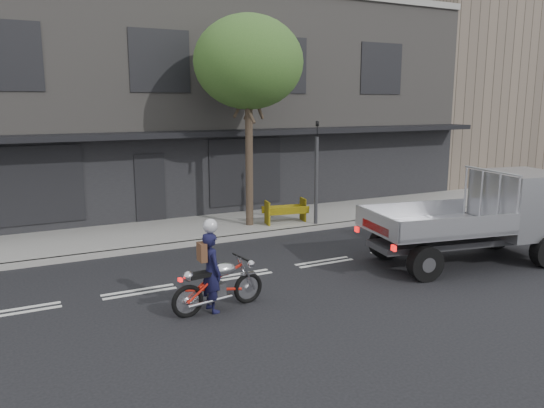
{
  "coord_description": "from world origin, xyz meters",
  "views": [
    {
      "loc": [
        -4.82,
        -11.16,
        4.09
      ],
      "look_at": [
        1.13,
        0.5,
        1.57
      ],
      "focal_mm": 35.0,
      "sensor_mm": 36.0,
      "label": 1
    }
  ],
  "objects": [
    {
      "name": "ground",
      "position": [
        0.0,
        0.0,
        0.0
      ],
      "size": [
        80.0,
        80.0,
        0.0
      ],
      "primitive_type": "plane",
      "color": "black",
      "rests_on": "ground"
    },
    {
      "name": "sidewalk",
      "position": [
        0.0,
        4.7,
        0.07
      ],
      "size": [
        32.0,
        3.2,
        0.15
      ],
      "primitive_type": "cube",
      "color": "gray",
      "rests_on": "ground"
    },
    {
      "name": "kerb",
      "position": [
        0.0,
        3.1,
        0.07
      ],
      "size": [
        32.0,
        0.2,
        0.15
      ],
      "primitive_type": "cube",
      "color": "gray",
      "rests_on": "ground"
    },
    {
      "name": "building_main",
      "position": [
        0.0,
        11.3,
        4.0
      ],
      "size": [
        26.0,
        10.0,
        8.0
      ],
      "primitive_type": "cube",
      "color": "slate",
      "rests_on": "ground"
    },
    {
      "name": "building_neighbour",
      "position": [
        20.0,
        11.3,
        5.0
      ],
      "size": [
        14.0,
        10.0,
        10.0
      ],
      "primitive_type": "cube",
      "color": "brown",
      "rests_on": "ground"
    },
    {
      "name": "street_tree",
      "position": [
        2.2,
        4.2,
        5.28
      ],
      "size": [
        3.4,
        3.4,
        6.74
      ],
      "color": "#382B21",
      "rests_on": "ground"
    },
    {
      "name": "traffic_light_pole",
      "position": [
        4.2,
        3.35,
        1.65
      ],
      "size": [
        0.12,
        0.12,
        3.5
      ],
      "color": "#2D2D30",
      "rests_on": "ground"
    },
    {
      "name": "motorcycle",
      "position": [
        -1.2,
        -1.73,
        0.53
      ],
      "size": [
        2.02,
        0.59,
        1.04
      ],
      "rotation": [
        0.0,
        0.0,
        0.11
      ],
      "color": "black",
      "rests_on": "ground"
    },
    {
      "name": "rider",
      "position": [
        -1.35,
        -1.73,
        0.8
      ],
      "size": [
        0.45,
        0.63,
        1.61
      ],
      "primitive_type": "imported",
      "rotation": [
        0.0,
        0.0,
        1.69
      ],
      "color": "black",
      "rests_on": "ground"
    },
    {
      "name": "flatbed_ute",
      "position": [
        6.79,
        -1.87,
        1.38
      ],
      "size": [
        5.48,
        2.93,
        2.41
      ],
      "rotation": [
        0.0,
        0.0,
        -0.17
      ],
      "color": "black",
      "rests_on": "ground"
    },
    {
      "name": "construction_barrier",
      "position": [
        3.39,
        3.75,
        0.55
      ],
      "size": [
        1.51,
        0.8,
        0.81
      ],
      "primitive_type": null,
      "rotation": [
        0.0,
        0.0,
        -0.16
      ],
      "color": "yellow",
      "rests_on": "sidewalk"
    }
  ]
}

